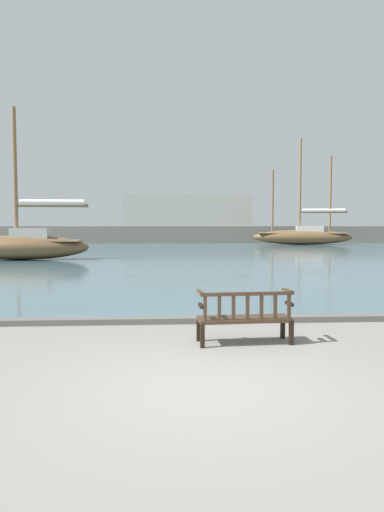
# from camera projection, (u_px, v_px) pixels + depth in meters

# --- Properties ---
(ground_plane) EXTENTS (160.00, 160.00, 0.00)m
(ground_plane) POSITION_uv_depth(u_px,v_px,m) (207.00, 388.00, 5.70)
(ground_plane) COLOR gray
(harbor_water) EXTENTS (100.00, 80.00, 0.08)m
(harbor_water) POSITION_uv_depth(u_px,v_px,m) (169.00, 245.00, 49.52)
(harbor_water) COLOR #476670
(harbor_water) RESTS_ON ground
(quay_edge_kerb) EXTENTS (40.00, 0.30, 0.12)m
(quay_edge_kerb) POSITION_uv_depth(u_px,v_px,m) (190.00, 320.00, 9.53)
(quay_edge_kerb) COLOR #5B5954
(quay_edge_kerb) RESTS_ON ground
(park_bench) EXTENTS (1.63, 0.63, 0.92)m
(park_bench) POSITION_uv_depth(u_px,v_px,m) (245.00, 317.00, 7.82)
(park_bench) COLOR black
(park_bench) RESTS_ON ground
(sailboat_mid_starboard) EXTENTS (9.05, 2.59, 8.72)m
(sailboat_mid_starboard) POSITION_uv_depth(u_px,v_px,m) (21.00, 244.00, 26.37)
(sailboat_mid_starboard) COLOR brown
(sailboat_mid_starboard) RESTS_ON harbor_water
(sailboat_far_port) EXTENTS (10.61, 4.25, 11.14)m
(sailboat_far_port) POSITION_uv_depth(u_px,v_px,m) (303.00, 235.00, 48.28)
(sailboat_far_port) COLOR brown
(sailboat_far_port) RESTS_ON harbor_water
(far_breakwater) EXTENTS (50.44, 2.40, 5.64)m
(far_breakwater) POSITION_uv_depth(u_px,v_px,m) (175.00, 228.00, 52.76)
(far_breakwater) COLOR slate
(far_breakwater) RESTS_ON ground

